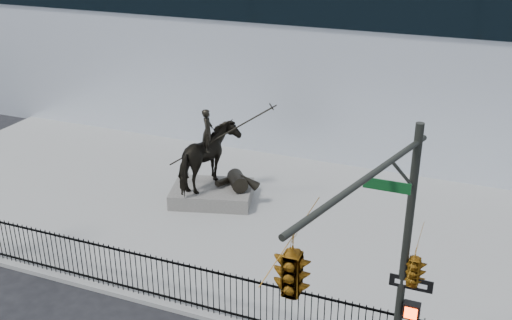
% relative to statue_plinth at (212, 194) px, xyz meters
% --- Properties ---
extents(plaza, '(30.00, 12.00, 0.15)m').
position_rel_statue_plinth_xyz_m(plaza, '(1.34, -0.62, -0.37)').
color(plaza, gray).
rests_on(plaza, ground).
extents(building, '(44.00, 14.00, 9.00)m').
position_rel_statue_plinth_xyz_m(building, '(1.34, 12.38, 4.06)').
color(building, silver).
rests_on(building, ground).
extents(picket_fence, '(22.10, 0.10, 1.50)m').
position_rel_statue_plinth_xyz_m(picket_fence, '(1.34, -6.37, 0.46)').
color(picket_fence, black).
rests_on(picket_fence, plaza).
extents(statue_plinth, '(3.56, 2.89, 0.58)m').
position_rel_statue_plinth_xyz_m(statue_plinth, '(0.00, 0.00, 0.00)').
color(statue_plinth, '#504D49').
rests_on(statue_plinth, plaza).
extents(equestrian_statue, '(3.84, 2.93, 3.37)m').
position_rel_statue_plinth_xyz_m(equestrian_statue, '(0.06, 0.02, 1.51)').
color(equestrian_statue, black).
rests_on(equestrian_statue, statue_plinth).
extents(traffic_signal_right, '(2.17, 6.86, 7.00)m').
position_rel_statue_plinth_xyz_m(traffic_signal_right, '(7.81, -9.63, 4.41)').
color(traffic_signal_right, '#262823').
rests_on(traffic_signal_right, ground).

